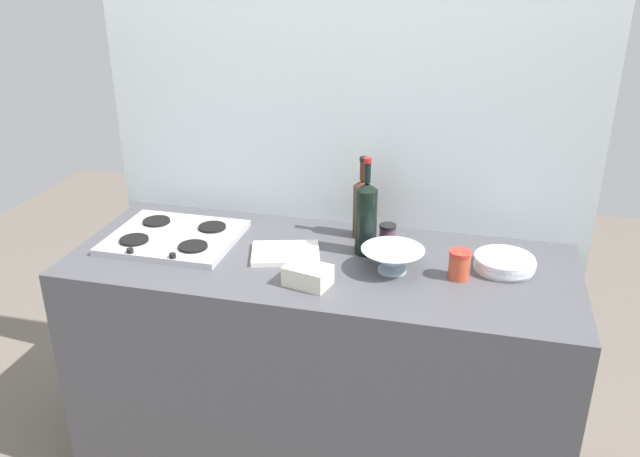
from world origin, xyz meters
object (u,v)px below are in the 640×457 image
(plate_stack, at_px, (505,263))
(condiment_jar_rear, at_px, (459,265))
(mixing_bowl, at_px, (392,259))
(condiment_jar_front, at_px, (387,235))
(wine_bottle_leftmost, at_px, (366,217))
(wine_bottle_mid_left, at_px, (362,206))
(butter_dish, at_px, (308,276))
(cutting_board, at_px, (286,253))
(stovetop_hob, at_px, (174,237))

(plate_stack, distance_m, condiment_jar_rear, 0.18)
(mixing_bowl, bearing_deg, condiment_jar_front, 103.60)
(condiment_jar_front, bearing_deg, wine_bottle_leftmost, -132.36)
(wine_bottle_mid_left, relative_size, butter_dish, 2.17)
(wine_bottle_mid_left, xyz_separation_m, cutting_board, (-0.23, -0.23, -0.11))
(butter_dish, height_order, condiment_jar_rear, condiment_jar_rear)
(stovetop_hob, xyz_separation_m, wine_bottle_leftmost, (0.72, 0.07, 0.13))
(wine_bottle_mid_left, bearing_deg, condiment_jar_rear, -34.07)
(wine_bottle_leftmost, bearing_deg, stovetop_hob, -174.59)
(mixing_bowl, bearing_deg, wine_bottle_leftmost, 134.32)
(stovetop_hob, relative_size, condiment_jar_rear, 4.70)
(plate_stack, xyz_separation_m, condiment_jar_rear, (-0.15, -0.10, 0.03))
(wine_bottle_leftmost, bearing_deg, condiment_jar_rear, -18.57)
(butter_dish, xyz_separation_m, condiment_jar_rear, (0.48, 0.17, 0.02))
(wine_bottle_leftmost, bearing_deg, butter_dish, -116.29)
(plate_stack, bearing_deg, condiment_jar_front, 168.01)
(condiment_jar_rear, xyz_separation_m, cutting_board, (-0.61, 0.02, -0.04))
(plate_stack, height_order, butter_dish, butter_dish)
(plate_stack, bearing_deg, mixing_bowl, -164.40)
(wine_bottle_leftmost, xyz_separation_m, condiment_jar_rear, (0.34, -0.11, -0.09))
(wine_bottle_mid_left, relative_size, cutting_board, 1.31)
(condiment_jar_front, bearing_deg, butter_dish, -120.20)
(mixing_bowl, bearing_deg, condiment_jar_rear, 1.12)
(condiment_jar_rear, relative_size, cutting_board, 0.41)
(plate_stack, relative_size, condiment_jar_front, 2.44)
(plate_stack, relative_size, wine_bottle_leftmost, 0.59)
(plate_stack, xyz_separation_m, wine_bottle_mid_left, (-0.53, 0.16, 0.10))
(wine_bottle_mid_left, height_order, mixing_bowl, wine_bottle_mid_left)
(plate_stack, height_order, condiment_jar_rear, condiment_jar_rear)
(plate_stack, distance_m, condiment_jar_front, 0.43)
(plate_stack, distance_m, wine_bottle_leftmost, 0.50)
(wine_bottle_leftmost, height_order, butter_dish, wine_bottle_leftmost)
(wine_bottle_mid_left, distance_m, condiment_jar_front, 0.15)
(mixing_bowl, distance_m, condiment_jar_rear, 0.22)
(butter_dish, distance_m, condiment_jar_rear, 0.51)
(wine_bottle_mid_left, relative_size, condiment_jar_rear, 3.17)
(condiment_jar_rear, bearing_deg, butter_dish, -160.64)
(wine_bottle_leftmost, distance_m, condiment_jar_rear, 0.37)
(mixing_bowl, xyz_separation_m, condiment_jar_rear, (0.22, 0.00, 0.00))
(mixing_bowl, height_order, butter_dish, mixing_bowl)
(condiment_jar_front, height_order, condiment_jar_rear, condiment_jar_rear)
(stovetop_hob, height_order, cutting_board, stovetop_hob)
(wine_bottle_leftmost, bearing_deg, wine_bottle_mid_left, 105.77)
(plate_stack, relative_size, cutting_board, 0.88)
(condiment_jar_rear, bearing_deg, condiment_jar_front, 145.03)
(stovetop_hob, distance_m, condiment_jar_rear, 1.06)
(condiment_jar_front, relative_size, cutting_board, 0.36)
(plate_stack, bearing_deg, condiment_jar_rear, -146.28)
(wine_bottle_leftmost, xyz_separation_m, condiment_jar_front, (0.07, 0.08, -0.10))
(mixing_bowl, bearing_deg, plate_stack, 15.60)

